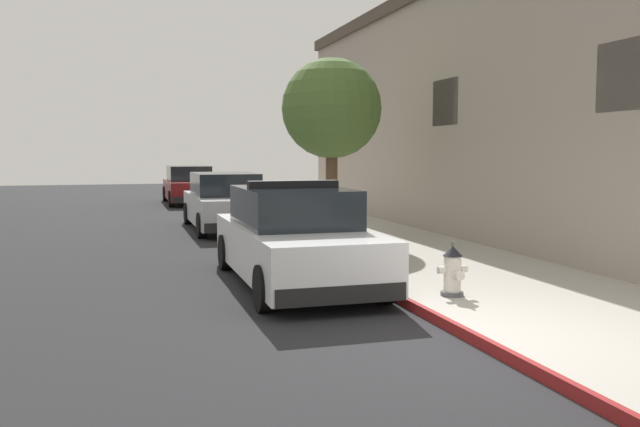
% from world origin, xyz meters
% --- Properties ---
extents(ground_plane, '(33.74, 60.00, 0.20)m').
position_xyz_m(ground_plane, '(-4.15, 10.00, -0.10)').
color(ground_plane, '#232326').
extents(sidewalk_pavement, '(3.70, 60.00, 0.14)m').
position_xyz_m(sidewalk_pavement, '(1.85, 10.00, 0.07)').
color(sidewalk_pavement, '#ADA89E').
rests_on(sidewalk_pavement, ground).
extents(curb_painted_edge, '(0.08, 60.00, 0.14)m').
position_xyz_m(curb_painted_edge, '(-0.04, 10.00, 0.07)').
color(curb_painted_edge, maroon).
rests_on(curb_painted_edge, ground).
extents(storefront_building, '(7.41, 21.57, 6.40)m').
position_xyz_m(storefront_building, '(7.28, 8.15, 3.21)').
color(storefront_building, gray).
rests_on(storefront_building, ground).
extents(police_cruiser, '(1.94, 4.84, 1.68)m').
position_xyz_m(police_cruiser, '(-1.10, 3.93, 0.74)').
color(police_cruiser, white).
rests_on(police_cruiser, ground).
extents(parked_car_silver_ahead, '(1.94, 4.84, 1.56)m').
position_xyz_m(parked_car_silver_ahead, '(-1.01, 11.96, 0.74)').
color(parked_car_silver_ahead, '#B2B5BA').
rests_on(parked_car_silver_ahead, ground).
extents(parked_car_dark_far, '(1.94, 4.84, 1.56)m').
position_xyz_m(parked_car_dark_far, '(-1.03, 21.78, 0.74)').
color(parked_car_dark_far, maroon).
rests_on(parked_car_dark_far, ground).
extents(fire_hydrant, '(0.44, 0.40, 0.76)m').
position_xyz_m(fire_hydrant, '(0.63, 1.83, 0.48)').
color(fire_hydrant, '#4C4C51').
rests_on(fire_hydrant, sidewalk_pavement).
extents(street_tree, '(2.35, 2.35, 4.20)m').
position_xyz_m(street_tree, '(1.02, 8.63, 3.13)').
color(street_tree, brown).
rests_on(street_tree, sidewalk_pavement).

